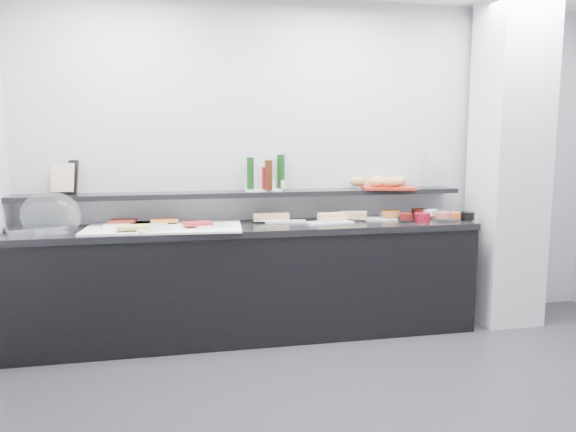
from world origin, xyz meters
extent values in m
cube|color=#B5B7BD|center=(0.00, 2.00, 1.35)|extent=(5.00, 0.02, 2.70)
cube|color=silver|center=(1.50, 1.65, 1.35)|extent=(0.50, 0.50, 2.70)
cube|color=black|center=(-0.70, 1.70, 0.42)|extent=(3.60, 0.60, 0.85)
cube|color=black|center=(-0.70, 1.70, 0.88)|extent=(3.62, 0.62, 0.05)
cube|color=black|center=(-0.70, 1.88, 1.13)|extent=(3.60, 0.25, 0.04)
cube|color=silver|center=(-2.28, 1.74, 0.92)|extent=(0.46, 0.39, 0.04)
ellipsoid|color=white|center=(-2.16, 1.69, 1.03)|extent=(0.54, 0.46, 0.34)
cube|color=white|center=(-1.36, 1.66, 0.91)|extent=(1.20, 0.64, 0.01)
cube|color=white|center=(-1.63, 1.86, 0.92)|extent=(0.36, 0.27, 0.01)
cube|color=maroon|center=(-1.67, 1.85, 0.94)|extent=(0.21, 0.15, 0.02)
cube|color=silver|center=(-1.47, 1.79, 0.92)|extent=(0.31, 0.24, 0.01)
cube|color=#C86D29|center=(-1.36, 1.82, 0.94)|extent=(0.21, 0.15, 0.02)
cube|color=white|center=(-1.43, 1.52, 0.92)|extent=(0.30, 0.25, 0.01)
cube|color=#D5C653|center=(-1.57, 1.53, 0.94)|extent=(0.24, 0.16, 0.02)
cube|color=white|center=(-1.00, 1.58, 0.92)|extent=(0.30, 0.24, 0.01)
cube|color=maroon|center=(-1.11, 1.61, 0.94)|extent=(0.23, 0.17, 0.02)
cube|color=silver|center=(-0.40, 1.79, 0.91)|extent=(0.35, 0.20, 0.01)
cube|color=#D1B86E|center=(-0.51, 1.83, 0.94)|extent=(0.29, 0.11, 0.06)
cylinder|color=silver|center=(-0.53, 1.76, 0.92)|extent=(0.16, 0.01, 0.01)
cube|color=silver|center=(-0.07, 1.65, 0.91)|extent=(0.39, 0.22, 0.01)
cube|color=#E5AD78|center=(-0.03, 1.72, 0.94)|extent=(0.23, 0.11, 0.06)
cylinder|color=#B0B1B7|center=(-0.06, 1.63, 0.92)|extent=(0.16, 0.03, 0.01)
cube|color=white|center=(0.35, 1.79, 0.91)|extent=(0.40, 0.23, 0.01)
cube|color=tan|center=(0.17, 1.77, 0.94)|extent=(0.24, 0.16, 0.06)
cylinder|color=silver|center=(0.11, 1.74, 0.92)|extent=(0.15, 0.08, 0.01)
cylinder|color=white|center=(0.49, 1.77, 0.94)|extent=(0.19, 0.19, 0.07)
cylinder|color=#C8691B|center=(0.51, 1.79, 0.95)|extent=(0.18, 0.18, 0.05)
cylinder|color=black|center=(0.82, 1.84, 0.94)|extent=(0.16, 0.16, 0.07)
cylinder|color=#59140C|center=(0.78, 1.83, 0.95)|extent=(0.13, 0.13, 0.05)
cylinder|color=white|center=(1.04, 1.80, 0.94)|extent=(0.23, 0.23, 0.07)
cylinder|color=white|center=(0.86, 1.79, 0.95)|extent=(0.17, 0.17, 0.05)
cylinder|color=maroon|center=(0.70, 1.59, 0.94)|extent=(0.17, 0.17, 0.07)
cylinder|color=#5C100D|center=(0.56, 1.59, 0.95)|extent=(0.11, 0.11, 0.05)
cylinder|color=white|center=(0.88, 1.58, 0.94)|extent=(0.19, 0.19, 0.07)
cylinder|color=#EB5939|center=(0.90, 1.60, 0.95)|extent=(0.15, 0.15, 0.05)
cylinder|color=black|center=(1.11, 1.59, 0.94)|extent=(0.15, 0.15, 0.07)
cylinder|color=#D3541C|center=(0.98, 1.57, 0.95)|extent=(0.11, 0.11, 0.05)
cube|color=black|center=(-2.11, 2.00, 1.28)|extent=(0.24, 0.15, 0.26)
cube|color=beige|center=(-2.11, 1.92, 1.28)|extent=(0.18, 0.09, 0.22)
cube|color=white|center=(-0.56, 1.91, 1.16)|extent=(0.29, 0.18, 0.01)
cylinder|color=#103B11|center=(-0.66, 1.92, 1.29)|extent=(0.06, 0.06, 0.26)
cylinder|color=#3D1B0B|center=(-0.53, 1.83, 1.28)|extent=(0.08, 0.08, 0.24)
cylinder|color=#0F3910|center=(-0.41, 1.94, 1.30)|extent=(0.08, 0.08, 0.28)
cylinder|color=#AA0C16|center=(-0.55, 1.89, 1.25)|extent=(0.04, 0.04, 0.18)
cylinder|color=white|center=(-0.48, 1.89, 1.20)|extent=(0.04, 0.04, 0.07)
cylinder|color=white|center=(-0.40, 1.91, 1.20)|extent=(0.03, 0.03, 0.07)
cube|color=#A22211|center=(0.50, 1.84, 1.16)|extent=(0.49, 0.40, 0.02)
ellipsoid|color=tan|center=(0.26, 1.92, 1.21)|extent=(0.15, 0.12, 0.08)
ellipsoid|color=tan|center=(0.46, 1.96, 1.21)|extent=(0.15, 0.12, 0.08)
ellipsoid|color=#BE8C48|center=(0.64, 1.94, 1.21)|extent=(0.16, 0.13, 0.08)
ellipsoid|color=tan|center=(0.40, 1.85, 1.21)|extent=(0.15, 0.12, 0.08)
ellipsoid|color=#C17949|center=(0.50, 1.79, 1.21)|extent=(0.15, 0.10, 0.08)
ellipsoid|color=tan|center=(0.56, 1.84, 1.21)|extent=(0.16, 0.12, 0.08)
ellipsoid|color=#B27E44|center=(0.27, 1.91, 1.21)|extent=(0.13, 0.10, 0.08)
ellipsoid|color=tan|center=(0.57, 1.90, 1.21)|extent=(0.16, 0.13, 0.08)
cylinder|color=silver|center=(0.91, 1.90, 1.30)|extent=(0.13, 0.13, 0.30)
camera|label=1|loc=(-1.31, -2.61, 1.59)|focal=35.00mm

